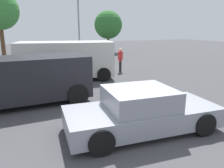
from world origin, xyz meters
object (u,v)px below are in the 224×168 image
Objects in this scene: sedan_foreground at (141,111)px; dog at (165,95)px; light_post_near at (78,16)px; van_white at (66,59)px; pedestrian at (120,58)px; suv_dark at (25,79)px.

dog is (2.24, 1.73, -0.30)m from sedan_foreground.
dog is at bearing -90.97° from light_post_near.
dog is 0.11× the size of van_white.
dog is 6.30m from pedestrian.
sedan_foreground is at bearing -100.04° from light_post_near.
light_post_near reaches higher than van_white.
van_white reaches higher than pedestrian.
light_post_near is at bearing 86.33° from sedan_foreground.
sedan_foreground reaches higher than dog.
van_white reaches higher than suv_dark.
suv_dark reaches higher than dog.
dog is at bearing 119.63° from pedestrian.
suv_dark is at bearing 132.35° from sedan_foreground.
pedestrian is (3.76, 0.53, -0.21)m from van_white.
pedestrian is 0.28× the size of light_post_near.
van_white is at bearing 48.49° from pedestrian.
light_post_near reaches higher than sedan_foreground.
pedestrian is (3.42, 7.88, 0.37)m from sedan_foreground.
light_post_near is at bearing 10.09° from dog.
dog is 0.38× the size of pedestrian.
suv_dark is (-5.00, 2.07, 0.73)m from dog.
pedestrian is at bearing 0.17° from dog.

